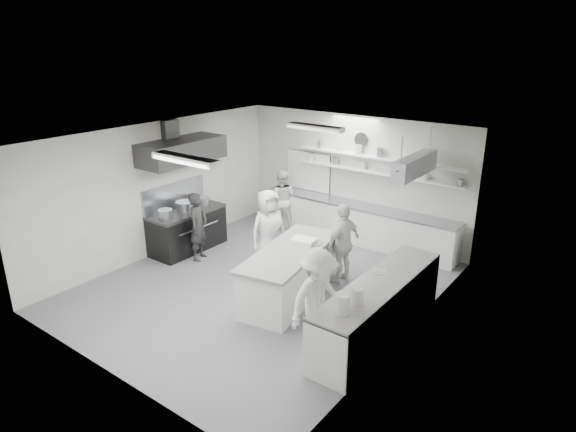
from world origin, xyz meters
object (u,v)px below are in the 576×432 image
Objects in this scene: back_counter at (356,223)px; cook_back at (282,199)px; cook_stove at (198,227)px; right_counter at (379,310)px; prep_island at (290,274)px; stove at (187,231)px.

cook_back is (-1.97, -0.39, 0.32)m from back_counter.
back_counter is at bearing -55.91° from cook_stove.
cook_stove is 0.99× the size of cook_back.
right_counter reaches higher than prep_island.
cook_stove reaches higher than stove.
prep_island is at bearing -83.13° from back_counter.
stove is 1.15× the size of cook_back.
back_counter is 2.00× the size of prep_island.
cook_back reaches higher than prep_island.
right_counter is 1.32× the size of prep_island.
cook_back is at bearing 68.98° from stove.
back_counter is 3.20× the size of cook_back.
stove is at bearing -136.01° from back_counter.
back_counter is (2.90, 2.80, 0.01)m from stove.
prep_island is 3.69m from cook_back.
prep_island is (-1.96, 0.19, -0.01)m from right_counter.
cook_back is at bearing -25.47° from cook_stove.
prep_island is 1.60× the size of cook_back.
right_counter is at bearing -15.77° from prep_island.
right_counter is at bearing -55.35° from back_counter.
cook_back is (-2.36, 2.82, 0.32)m from prep_island.
cook_back is (0.30, 2.63, 0.01)m from cook_stove.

